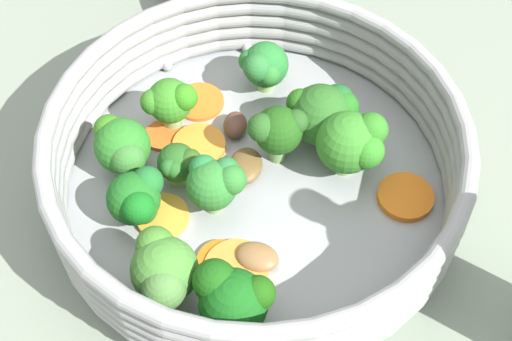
# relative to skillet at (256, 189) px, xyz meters

# --- Properties ---
(ground_plane) EXTENTS (4.00, 4.00, 0.00)m
(ground_plane) POSITION_rel_skillet_xyz_m (0.00, 0.00, -0.01)
(ground_plane) COLOR gray
(skillet) EXTENTS (0.28, 0.28, 0.02)m
(skillet) POSITION_rel_skillet_xyz_m (0.00, 0.00, 0.00)
(skillet) COLOR #939699
(skillet) RESTS_ON ground_plane
(skillet_rim_wall) EXTENTS (0.30, 0.30, 0.06)m
(skillet_rim_wall) POSITION_rel_skillet_xyz_m (0.00, 0.00, 0.04)
(skillet_rim_wall) COLOR #979696
(skillet_rim_wall) RESTS_ON skillet
(skillet_rivet_left) EXTENTS (0.01, 0.01, 0.01)m
(skillet_rivet_left) POSITION_rel_skillet_xyz_m (-0.07, -0.11, 0.01)
(skillet_rivet_left) COLOR #909A99
(skillet_rivet_left) RESTS_ON skillet
(skillet_rivet_right) EXTENTS (0.01, 0.01, 0.01)m
(skillet_rivet_right) POSITION_rel_skillet_xyz_m (-0.01, -0.14, 0.01)
(skillet_rivet_right) COLOR #919498
(skillet_rivet_right) RESTS_ON skillet
(carrot_slice_0) EXTENTS (0.04, 0.04, 0.01)m
(carrot_slice_0) POSITION_rel_skillet_xyz_m (-0.07, -0.02, 0.01)
(carrot_slice_0) COLOR #E95C13
(carrot_slice_0) RESTS_ON skillet
(carrot_slice_1) EXTENTS (0.06, 0.06, 0.01)m
(carrot_slice_1) POSITION_rel_skillet_xyz_m (0.05, 0.05, 0.01)
(carrot_slice_1) COLOR orange
(carrot_slice_1) RESTS_ON skillet
(carrot_slice_2) EXTENTS (0.04, 0.04, 0.00)m
(carrot_slice_2) POSITION_rel_skillet_xyz_m (0.06, 0.04, 0.01)
(carrot_slice_2) COLOR orange
(carrot_slice_2) RESTS_ON skillet
(carrot_slice_3) EXTENTS (0.04, 0.04, 0.00)m
(carrot_slice_3) POSITION_rel_skillet_xyz_m (0.07, -0.01, 0.01)
(carrot_slice_3) COLOR gold
(carrot_slice_3) RESTS_ON skillet
(carrot_slice_4) EXTENTS (0.05, 0.05, 0.01)m
(carrot_slice_4) POSITION_rel_skillet_xyz_m (-0.08, 0.07, 0.01)
(carrot_slice_4) COLOR orange
(carrot_slice_4) RESTS_ON skillet
(carrot_slice_5) EXTENTS (0.04, 0.04, 0.01)m
(carrot_slice_5) POSITION_rel_skillet_xyz_m (0.02, -0.05, 0.01)
(carrot_slice_5) COLOR orange
(carrot_slice_5) RESTS_ON skillet
(carrot_slice_6) EXTENTS (0.03, 0.03, 0.00)m
(carrot_slice_6) POSITION_rel_skillet_xyz_m (0.03, -0.08, 0.01)
(carrot_slice_6) COLOR orange
(carrot_slice_6) RESTS_ON skillet
(carrot_slice_7) EXTENTS (0.04, 0.04, 0.00)m
(carrot_slice_7) POSITION_rel_skillet_xyz_m (-0.01, -0.09, 0.01)
(carrot_slice_7) COLOR orange
(carrot_slice_7) RESTS_ON skillet
(broccoli_floret_0) EXTENTS (0.04, 0.04, 0.04)m
(broccoli_floret_0) POSITION_rel_skillet_xyz_m (0.08, -0.02, 0.03)
(broccoli_floret_0) COLOR #66884D
(broccoli_floret_0) RESTS_ON skillet
(broccoli_floret_1) EXTENTS (0.05, 0.05, 0.05)m
(broccoli_floret_1) POSITION_rel_skillet_xyz_m (-0.07, -0.01, 0.04)
(broccoli_floret_1) COLOR #8AAD68
(broccoli_floret_1) RESTS_ON skillet
(broccoli_floret_2) EXTENTS (0.04, 0.05, 0.05)m
(broccoli_floret_2) POSITION_rel_skillet_xyz_m (0.07, -0.07, 0.03)
(broccoli_floret_2) COLOR #71A05B
(broccoli_floret_2) RESTS_ON skillet
(broccoli_floret_3) EXTENTS (0.05, 0.05, 0.05)m
(broccoli_floret_3) POSITION_rel_skillet_xyz_m (0.07, 0.08, 0.04)
(broccoli_floret_3) COLOR #5E8E51
(broccoli_floret_3) RESTS_ON skillet
(broccoli_floret_4) EXTENTS (0.04, 0.05, 0.05)m
(broccoli_floret_4) POSITION_rel_skillet_xyz_m (0.10, 0.04, 0.04)
(broccoli_floret_4) COLOR #779A4E
(broccoli_floret_4) RESTS_ON skillet
(broccoli_floret_5) EXTENTS (0.05, 0.05, 0.05)m
(broccoli_floret_5) POSITION_rel_skillet_xyz_m (-0.06, 0.03, 0.04)
(broccoli_floret_5) COLOR #77A05E
(broccoli_floret_5) RESTS_ON skillet
(broccoli_floret_6) EXTENTS (0.04, 0.04, 0.04)m
(broccoli_floret_6) POSITION_rel_skillet_xyz_m (-0.06, -0.07, 0.03)
(broccoli_floret_6) COLOR #8DB25E
(broccoli_floret_6) RESTS_ON skillet
(broccoli_floret_7) EXTENTS (0.03, 0.03, 0.03)m
(broccoli_floret_7) POSITION_rel_skillet_xyz_m (0.04, -0.03, 0.03)
(broccoli_floret_7) COLOR #8EB36C
(broccoli_floret_7) RESTS_ON skillet
(broccoli_floret_8) EXTENTS (0.04, 0.04, 0.05)m
(broccoli_floret_8) POSITION_rel_skillet_xyz_m (0.02, -0.08, 0.04)
(broccoli_floret_8) COLOR #8DAA6D
(broccoli_floret_8) RESTS_ON skillet
(broccoli_floret_9) EXTENTS (0.04, 0.04, 0.05)m
(broccoli_floret_9) POSITION_rel_skillet_xyz_m (0.03, 0.00, 0.04)
(broccoli_floret_9) COLOR #7B9F5B
(broccoli_floret_9) RESTS_ON skillet
(broccoli_floret_10) EXTENTS (0.04, 0.04, 0.05)m
(broccoli_floret_10) POSITION_rel_skillet_xyz_m (-0.03, -0.01, 0.04)
(broccoli_floret_10) COLOR #709D5C
(broccoli_floret_10) RESTS_ON skillet
(mushroom_piece_0) EXTENTS (0.04, 0.04, 0.01)m
(mushroom_piece_0) POSITION_rel_skillet_xyz_m (0.04, 0.05, 0.01)
(mushroom_piece_0) COLOR olive
(mushroom_piece_0) RESTS_ON skillet
(mushroom_piece_1) EXTENTS (0.03, 0.03, 0.01)m
(mushroom_piece_1) POSITION_rel_skillet_xyz_m (-0.02, -0.05, 0.02)
(mushroom_piece_1) COLOR brown
(mushroom_piece_1) RESTS_ON skillet
(mushroom_piece_2) EXTENTS (0.04, 0.04, 0.01)m
(mushroom_piece_2) POSITION_rel_skillet_xyz_m (0.00, -0.01, 0.01)
(mushroom_piece_2) COLOR brown
(mushroom_piece_2) RESTS_ON skillet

